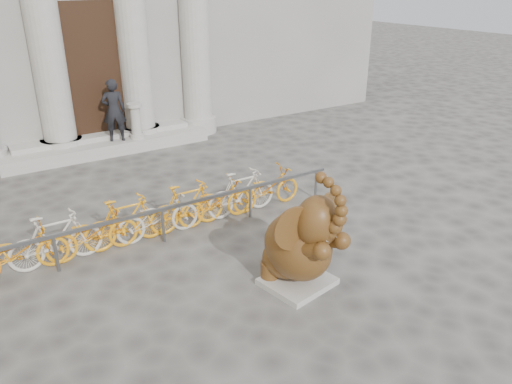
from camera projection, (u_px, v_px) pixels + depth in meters
ground at (301, 321)px, 7.56m from camera, size 80.00×80.00×0.00m
entrance_steps at (108, 146)px, 14.75m from camera, size 6.00×1.20×0.36m
elephant_statue at (300, 245)px, 8.13m from camera, size 1.41×1.66×2.14m
bike_rack at (157, 214)px, 9.81m from camera, size 8.00×0.53×1.00m
pedestrian at (114, 110)px, 14.28m from camera, size 0.76×0.61×1.80m
balustrade_post at (136, 122)px, 14.65m from camera, size 0.43×0.43×1.05m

